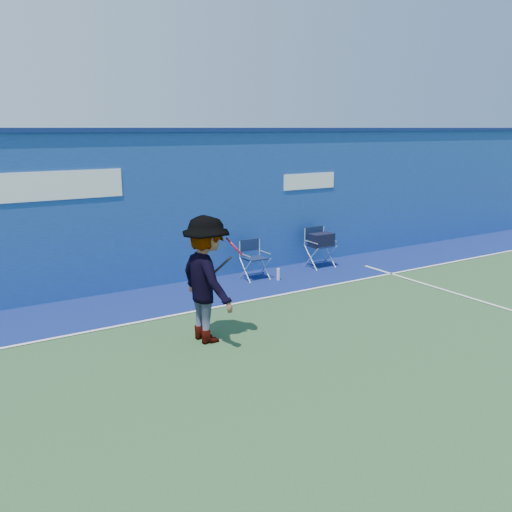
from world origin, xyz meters
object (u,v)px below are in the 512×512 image
directors_chair_right (320,251)px  directors_chair_left (255,267)px  tennis_player (207,279)px  water_bottle (278,274)px

directors_chair_right → directors_chair_left: bearing=-177.7°
directors_chair_left → directors_chair_right: bearing=2.3°
directors_chair_left → tennis_player: (-2.34, -2.48, 0.68)m
directors_chair_left → tennis_player: 3.48m
water_bottle → tennis_player: (-2.70, -2.13, 0.81)m
tennis_player → directors_chair_left: bearing=46.7°
directors_chair_left → tennis_player: bearing=-133.3°
water_bottle → directors_chair_left: bearing=135.5°
directors_chair_left → water_bottle: bearing=-44.5°
water_bottle → tennis_player: size_ratio=0.14×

